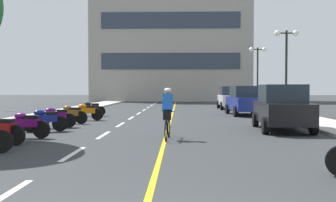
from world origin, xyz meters
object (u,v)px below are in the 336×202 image
street_lamp_mid (286,53)px  cyclist_rider (168,112)px  motorcycle_7 (86,111)px  motorcycle_5 (55,117)px  street_lamp_far (258,63)px  parked_car_near (282,107)px  motorcycle_8 (91,108)px  motorcycle_6 (71,114)px  parked_car_far (231,98)px  parked_car_mid (245,100)px  motorcycle_4 (45,120)px  motorcycle_3 (26,124)px

street_lamp_mid → cyclist_rider: 13.44m
cyclist_rider → motorcycle_7: bearing=121.3°
motorcycle_5 → cyclist_rider: size_ratio=0.93×
street_lamp_far → motorcycle_7: 18.00m
parked_car_near → cyclist_rider: size_ratio=2.43×
motorcycle_7 → motorcycle_8: size_ratio=1.02×
motorcycle_6 → cyclist_rider: cyclist_rider is taller
parked_car_far → cyclist_rider: (-4.49, -18.69, -0.03)m
parked_car_mid → cyclist_rider: 12.45m
street_lamp_far → cyclist_rider: bearing=-108.7°
motorcycle_7 → parked_car_far: bearing=51.9°
street_lamp_mid → street_lamp_far: (0.16, 9.59, -0.03)m
parked_car_near → motorcycle_5: parked_car_near is taller
street_lamp_far → motorcycle_8: (-11.92, -10.48, -3.34)m
street_lamp_mid → motorcycle_7: street_lamp_mid is taller
street_lamp_mid → parked_car_mid: size_ratio=1.18×
parked_car_mid → motorcycle_4: size_ratio=2.61×
motorcycle_4 → motorcycle_8: same height
parked_car_mid → parked_car_far: 7.06m
street_lamp_far → parked_car_mid: street_lamp_far is taller
street_lamp_mid → motorcycle_7: size_ratio=2.98×
street_lamp_mid → motorcycle_3: (-11.64, -11.04, -3.36)m
street_lamp_mid → parked_car_mid: street_lamp_mid is taller
parked_car_near → motorcycle_8: parked_car_near is taller
street_lamp_mid → street_lamp_far: 9.59m
motorcycle_6 → street_lamp_far: bearing=52.3°
street_lamp_mid → motorcycle_4: size_ratio=3.09×
parked_car_mid → motorcycle_4: (-9.25, -9.60, -0.44)m
parked_car_mid → parked_car_far: same height
street_lamp_far → motorcycle_3: street_lamp_far is taller
motorcycle_6 → motorcycle_7: bearing=80.4°
parked_car_far → motorcycle_8: 12.60m
street_lamp_far → motorcycle_3: (-11.80, -20.63, -3.34)m
motorcycle_3 → motorcycle_6: bearing=89.8°
cyclist_rider → parked_car_mid: bearing=69.0°
parked_car_mid → motorcycle_7: 9.91m
parked_car_near → motorcycle_4: bearing=-175.1°
parked_car_near → motorcycle_4: parked_car_near is taller
street_lamp_mid → motorcycle_8: bearing=-175.7°
street_lamp_far → motorcycle_5: street_lamp_far is taller
street_lamp_far → street_lamp_mid: bearing=-91.0°
motorcycle_7 → street_lamp_mid: bearing=18.9°
motorcycle_6 → motorcycle_8: size_ratio=1.00×
motorcycle_7 → motorcycle_8: 3.02m
motorcycle_4 → motorcycle_8: size_ratio=0.99×
parked_car_far → parked_car_near: bearing=-90.1°
street_lamp_mid → cyclist_rider: size_ratio=2.87×
motorcycle_6 → cyclist_rider: size_ratio=0.94×
street_lamp_far → parked_car_near: street_lamp_far is taller
street_lamp_far → motorcycle_8: size_ratio=3.02×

